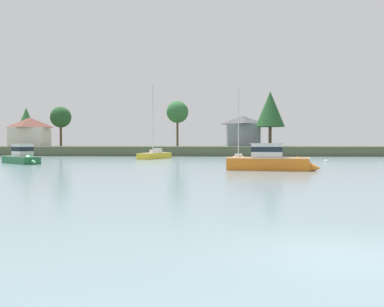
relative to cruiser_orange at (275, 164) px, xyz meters
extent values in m
plane|color=gray|center=(-3.01, -31.08, -0.59)|extent=(494.24, 494.24, 0.00)
cube|color=#4C563D|center=(-3.01, 62.44, 0.35)|extent=(222.41, 40.76, 1.88)
cube|color=orange|center=(-0.66, 0.12, -0.32)|extent=(7.89, 3.71, 1.85)
cone|color=orange|center=(3.07, -0.55, -0.32)|extent=(2.47, 2.51, 2.17)
cube|color=silver|center=(-0.66, 0.12, 0.57)|extent=(8.05, 3.83, 0.05)
cube|color=silver|center=(-0.73, 0.13, 1.26)|extent=(3.13, 2.40, 1.32)
cube|color=#19232D|center=(-0.73, 0.13, 1.39)|extent=(3.20, 2.45, 0.47)
cube|color=beige|center=(-0.73, 0.13, 1.95)|extent=(3.52, 2.76, 0.06)
cylinder|color=silver|center=(-0.73, 0.13, 2.50)|extent=(0.03, 0.03, 1.04)
cube|color=brown|center=(-2.28, 18.83, -0.50)|extent=(2.03, 6.90, 1.07)
cube|color=#CCB78E|center=(-2.28, 18.83, 0.06)|extent=(1.81, 6.48, 0.04)
cube|color=silver|center=(-2.26, 19.17, 0.28)|extent=(1.14, 1.56, 0.41)
cylinder|color=silver|center=(-2.31, 18.29, 4.77)|extent=(0.14, 0.14, 9.39)
cylinder|color=silver|center=(-2.23, 19.65, 0.59)|extent=(0.26, 2.73, 0.11)
cylinder|color=silver|center=(-2.23, 19.65, 0.64)|extent=(0.28, 2.46, 0.14)
cylinder|color=#999999|center=(-2.39, 16.93, 4.75)|extent=(0.17, 2.74, 9.35)
cube|color=gold|center=(-15.32, 29.48, -0.45)|extent=(4.90, 8.53, 1.61)
cube|color=#CCB78E|center=(-15.32, 29.48, 0.38)|extent=(4.48, 7.97, 0.04)
cube|color=silver|center=(-15.18, 29.86, 0.64)|extent=(1.96, 2.19, 0.50)
cylinder|color=silver|center=(-15.54, 28.85, 5.94)|extent=(0.17, 0.17, 11.10)
cylinder|color=silver|center=(-14.98, 30.41, 0.99)|extent=(1.24, 3.15, 0.13)
cylinder|color=silver|center=(-14.98, 30.41, 1.04)|extent=(1.14, 2.84, 0.14)
cylinder|color=#999999|center=(-16.10, 27.30, 5.92)|extent=(1.14, 3.13, 11.05)
cube|color=#236B3D|center=(-30.06, 12.28, -0.38)|extent=(6.59, 6.46, 1.45)
cone|color=#236B3D|center=(-27.50, 9.82, -0.38)|extent=(2.77, 2.77, 1.93)
cube|color=silver|center=(-30.06, 12.28, 0.31)|extent=(6.75, 6.62, 0.05)
cube|color=silver|center=(-29.68, 11.91, 1.09)|extent=(3.12, 3.09, 1.51)
cube|color=#19232D|center=(-29.68, 11.91, 1.24)|extent=(3.18, 3.16, 0.54)
cube|color=beige|center=(-29.68, 11.91, 1.88)|extent=(3.54, 3.52, 0.06)
cylinder|color=silver|center=(-29.68, 11.91, 2.58)|extent=(0.03, 0.03, 1.35)
sphere|color=white|center=(9.59, 18.40, -0.51)|extent=(0.48, 0.48, 0.48)
torus|color=#333338|center=(9.59, 18.40, -0.23)|extent=(0.12, 0.12, 0.02)
cylinder|color=brown|center=(-42.76, 62.55, 4.23)|extent=(0.56, 0.56, 5.88)
sphere|color=#235128|center=(-42.76, 62.55, 8.31)|extent=(5.07, 5.07, 5.07)
cylinder|color=brown|center=(6.33, 50.29, 4.73)|extent=(0.65, 0.65, 6.90)
cone|color=#235128|center=(6.33, 50.29, 9.16)|extent=(6.10, 6.10, 7.45)
cylinder|color=brown|center=(-50.22, 59.98, 4.19)|extent=(0.58, 0.58, 5.82)
cone|color=#336B38|center=(-50.22, 59.98, 7.61)|extent=(4.58, 4.58, 5.60)
cylinder|color=brown|center=(-13.87, 58.44, 4.66)|extent=(0.48, 0.48, 6.76)
sphere|color=#336B38|center=(-13.87, 58.44, 9.18)|extent=(5.07, 5.07, 5.07)
cube|color=silver|center=(-47.54, 55.69, 3.41)|extent=(7.60, 6.34, 4.25)
pyramid|color=brown|center=(-47.54, 55.69, 6.69)|extent=(8.21, 6.84, 2.31)
cube|color=gray|center=(1.06, 56.41, 3.75)|extent=(7.06, 8.07, 4.94)
pyramid|color=#47474C|center=(1.06, 56.41, 7.18)|extent=(7.63, 8.71, 1.92)
camera|label=1|loc=(-6.00, -40.88, 1.98)|focal=40.26mm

